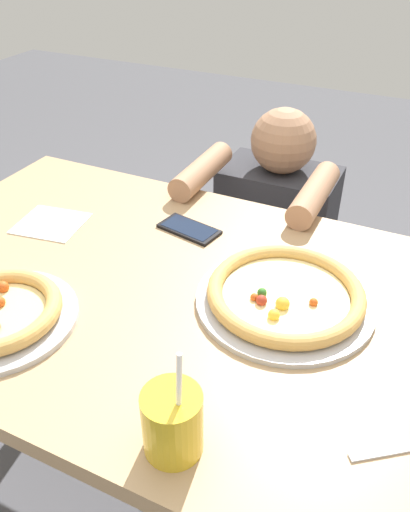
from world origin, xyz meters
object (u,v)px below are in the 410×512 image
at_px(pizza_far, 285,295).
at_px(drink_cup_colored, 173,422).
at_px(cell_phone, 189,229).
at_px(diner_seated, 273,250).

xyz_separation_m(pizza_far, drink_cup_colored, (-0.04, -0.39, 0.04)).
bearing_deg(drink_cup_colored, cell_phone, 114.77).
bearing_deg(cell_phone, drink_cup_colored, -65.23).
bearing_deg(pizza_far, cell_phone, 151.29).
bearing_deg(drink_cup_colored, diner_seated, 99.85).
relative_size(pizza_far, cell_phone, 2.23).
distance_m(drink_cup_colored, diner_seated, 1.11).
bearing_deg(diner_seated, cell_phone, -99.23).
distance_m(cell_phone, diner_seated, 0.58).
height_order(drink_cup_colored, diner_seated, drink_cup_colored).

